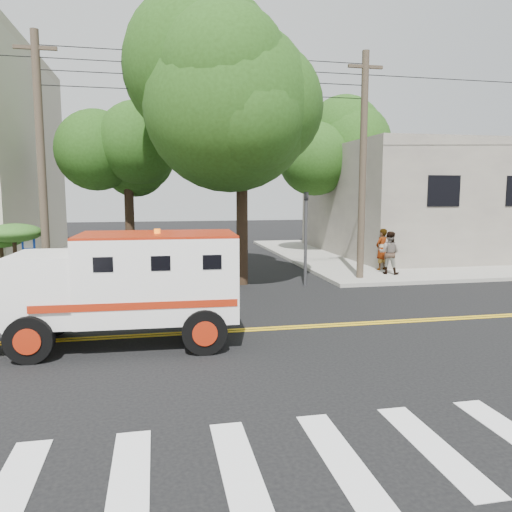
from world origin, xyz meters
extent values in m
plane|color=black|center=(0.00, 0.00, 0.00)|extent=(100.00, 100.00, 0.00)
cube|color=gray|center=(13.50, 13.50, 0.07)|extent=(17.00, 17.00, 0.15)
cube|color=slate|center=(15.00, 14.00, 3.15)|extent=(14.00, 12.00, 6.00)
cylinder|color=#382D23|center=(-5.60, 6.00, 4.50)|extent=(0.28, 0.28, 9.00)
cylinder|color=#382D23|center=(6.30, 6.20, 4.50)|extent=(0.28, 0.28, 9.00)
cylinder|color=black|center=(1.50, 6.50, 3.50)|extent=(0.44, 0.44, 7.00)
sphere|color=#1E3E10|center=(1.50, 6.50, 7.00)|extent=(5.32, 5.32, 5.32)
sphere|color=#1E3E10|center=(2.64, 5.74, 7.57)|extent=(4.56, 4.56, 4.56)
cylinder|color=black|center=(-3.00, 12.00, 2.80)|extent=(0.44, 0.44, 5.60)
sphere|color=#1E3E10|center=(-3.00, 12.00, 5.60)|extent=(3.92, 3.92, 3.92)
sphere|color=#1E3E10|center=(-2.16, 11.44, 6.02)|extent=(3.36, 3.36, 3.36)
cylinder|color=black|center=(8.50, 16.00, 2.97)|extent=(0.44, 0.44, 5.95)
sphere|color=#1E3E10|center=(8.50, 16.00, 5.95)|extent=(4.20, 4.20, 4.20)
sphere|color=#1E3E10|center=(9.40, 15.40, 6.40)|extent=(3.60, 3.60, 3.60)
cylinder|color=#3F3F42|center=(3.80, 5.60, 1.80)|extent=(0.12, 0.12, 3.60)
imported|color=#3F3F42|center=(3.80, 5.60, 3.15)|extent=(0.15, 0.18, 0.90)
cylinder|color=#3F3F42|center=(-6.20, 6.20, 1.00)|extent=(0.06, 0.06, 2.00)
cube|color=#0C33A5|center=(-6.20, 6.14, 1.80)|extent=(0.45, 0.03, 0.45)
cylinder|color=black|center=(-7.40, 7.20, 1.07)|extent=(0.14, 0.14, 1.36)
ellipsoid|color=#224F17|center=(-7.40, 7.20, 1.83)|extent=(1.55, 1.55, 0.54)
cylinder|color=black|center=(-6.70, 6.30, 1.23)|extent=(0.14, 0.14, 1.68)
ellipsoid|color=#224F17|center=(-6.70, 6.30, 2.17)|extent=(1.91, 1.91, 0.66)
cube|color=white|center=(-1.76, -0.65, 1.62)|extent=(3.68, 2.26, 1.94)
cube|color=white|center=(-4.26, -0.56, 1.43)|extent=(1.56, 2.09, 1.57)
cube|color=black|center=(-4.98, -0.53, 1.85)|extent=(0.11, 1.57, 0.65)
cube|color=white|center=(-5.23, -0.52, 0.97)|extent=(0.90, 1.88, 0.65)
cube|color=#A0210C|center=(-1.76, -0.65, 2.62)|extent=(3.68, 2.26, 0.06)
cylinder|color=black|center=(-4.48, -1.59, 0.51)|extent=(1.03, 0.33, 1.02)
cylinder|color=black|center=(-4.40, 0.48, 0.51)|extent=(1.03, 0.33, 1.02)
cylinder|color=black|center=(-0.78, -1.72, 0.51)|extent=(1.03, 0.33, 1.02)
cylinder|color=black|center=(-0.70, 0.35, 0.51)|extent=(1.03, 0.33, 1.02)
imported|color=gray|center=(8.04, 7.91, 1.07)|extent=(0.80, 0.71, 1.84)
imported|color=gray|center=(7.87, 6.83, 1.05)|extent=(1.11, 1.07, 1.81)
camera|label=1|loc=(-1.80, -12.55, 3.61)|focal=35.00mm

